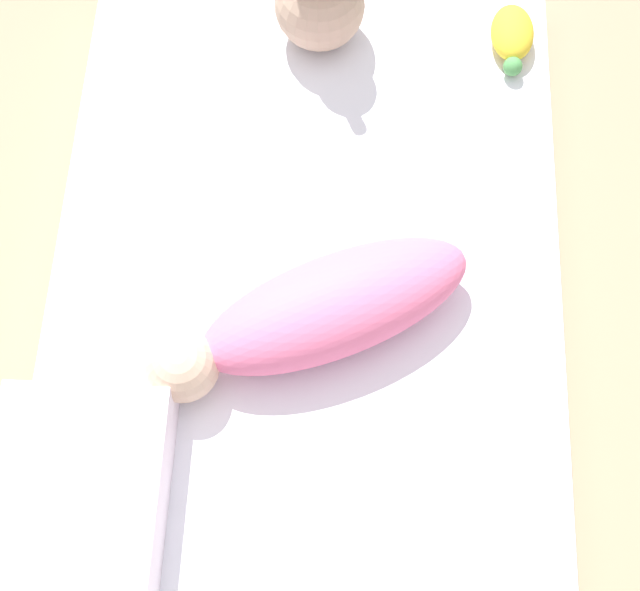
% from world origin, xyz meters
% --- Properties ---
extents(ground_plane, '(12.00, 12.00, 0.00)m').
position_xyz_m(ground_plane, '(0.00, 0.00, 0.00)').
color(ground_plane, '#9E8466').
extents(bed_mattress, '(1.48, 0.98, 0.12)m').
position_xyz_m(bed_mattress, '(0.00, 0.00, 0.06)').
color(bed_mattress, white).
rests_on(bed_mattress, ground_plane).
extents(swaddled_baby, '(0.39, 0.61, 0.15)m').
position_xyz_m(swaddled_baby, '(0.07, 0.02, 0.20)').
color(swaddled_baby, pink).
rests_on(swaddled_baby, bed_mattress).
extents(pillow, '(0.40, 0.29, 0.11)m').
position_xyz_m(pillow, '(0.43, -0.36, 0.18)').
color(pillow, white).
rests_on(pillow, bed_mattress).
extents(turtle_plush, '(0.17, 0.09, 0.07)m').
position_xyz_m(turtle_plush, '(-0.59, 0.41, 0.16)').
color(turtle_plush, yellow).
rests_on(turtle_plush, bed_mattress).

